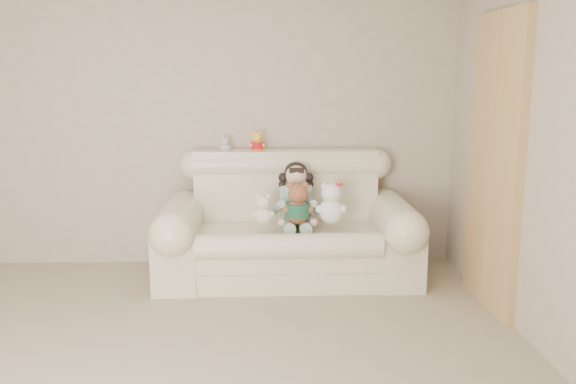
{
  "coord_description": "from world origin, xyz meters",
  "views": [
    {
      "loc": [
        0.57,
        -2.84,
        1.68
      ],
      "look_at": [
        0.77,
        1.9,
        0.75
      ],
      "focal_mm": 38.06,
      "sensor_mm": 36.0,
      "label": 1
    }
  ],
  "objects_px": {
    "seated_child": "(296,194)",
    "cream_teddy": "(263,207)",
    "brown_teddy": "(298,199)",
    "white_cat": "(331,199)",
    "sofa": "(287,218)"
  },
  "relations": [
    {
      "from": "seated_child",
      "to": "cream_teddy",
      "type": "distance_m",
      "value": 0.36
    },
    {
      "from": "sofa",
      "to": "white_cat",
      "type": "height_order",
      "value": "sofa"
    },
    {
      "from": "sofa",
      "to": "white_cat",
      "type": "xyz_separation_m",
      "value": [
        0.34,
        -0.12,
        0.18
      ]
    },
    {
      "from": "seated_child",
      "to": "cream_teddy",
      "type": "relative_size",
      "value": 1.92
    },
    {
      "from": "brown_teddy",
      "to": "cream_teddy",
      "type": "bearing_deg",
      "value": 168.91
    },
    {
      "from": "seated_child",
      "to": "brown_teddy",
      "type": "height_order",
      "value": "seated_child"
    },
    {
      "from": "seated_child",
      "to": "brown_teddy",
      "type": "xyz_separation_m",
      "value": [
        0.0,
        -0.2,
        0.0
      ]
    },
    {
      "from": "sofa",
      "to": "brown_teddy",
      "type": "bearing_deg",
      "value": -58.06
    },
    {
      "from": "seated_child",
      "to": "cream_teddy",
      "type": "xyz_separation_m",
      "value": [
        -0.27,
        -0.23,
        -0.05
      ]
    },
    {
      "from": "seated_child",
      "to": "white_cat",
      "type": "xyz_separation_m",
      "value": [
        0.27,
        -0.2,
        0.0
      ]
    },
    {
      "from": "brown_teddy",
      "to": "seated_child",
      "type": "bearing_deg",
      "value": 74.96
    },
    {
      "from": "seated_child",
      "to": "white_cat",
      "type": "bearing_deg",
      "value": -31.96
    },
    {
      "from": "sofa",
      "to": "brown_teddy",
      "type": "relative_size",
      "value": 5.34
    },
    {
      "from": "brown_teddy",
      "to": "sofa",
      "type": "bearing_deg",
      "value": 106.02
    },
    {
      "from": "white_cat",
      "to": "cream_teddy",
      "type": "distance_m",
      "value": 0.54
    }
  ]
}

